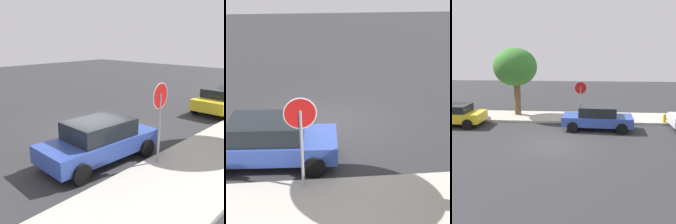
# 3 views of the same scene
# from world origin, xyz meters

# --- Properties ---
(ground_plane) EXTENTS (60.00, 60.00, 0.00)m
(ground_plane) POSITION_xyz_m (0.00, 0.00, 0.00)
(ground_plane) COLOR #2D2D30
(sidewalk_curb) EXTENTS (32.00, 3.04, 0.14)m
(sidewalk_curb) POSITION_xyz_m (0.00, 5.64, 0.07)
(sidewalk_curb) COLOR #B2ADA3
(sidewalk_curb) RESTS_ON ground_plane
(stop_sign) EXTENTS (0.83, 0.08, 2.76)m
(stop_sign) POSITION_xyz_m (1.20, 4.48, 1.92)
(stop_sign) COLOR gray
(stop_sign) RESTS_ON ground_plane
(parked_car_blue) EXTENTS (4.31, 2.13, 1.45)m
(parked_car_blue) POSITION_xyz_m (2.27, 2.84, 0.75)
(parked_car_blue) COLOR #2D479E
(parked_car_blue) RESTS_ON ground_plane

